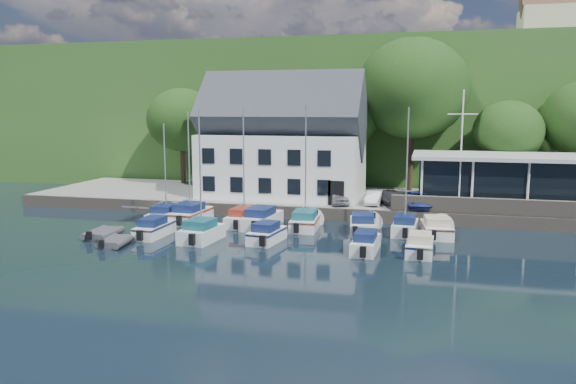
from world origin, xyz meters
name	(u,v)px	position (x,y,z in m)	size (l,w,h in m)	color
ground	(327,258)	(0.00, 0.00, 0.00)	(180.00, 180.00, 0.00)	black
quay	(362,202)	(0.00, 17.50, 0.50)	(60.00, 13.00, 1.00)	gray
quay_face	(352,216)	(0.00, 11.00, 0.50)	(60.00, 0.30, 1.00)	#675E53
hillside	(395,113)	(0.00, 62.00, 8.00)	(160.00, 75.00, 16.00)	#2F5A21
field_patch	(446,64)	(8.00, 70.00, 16.15)	(50.00, 30.00, 0.30)	#5A6B35
farmhouse	(560,22)	(22.00, 52.00, 20.10)	(10.40, 7.00, 8.20)	beige
harbor_building	(283,147)	(-7.00, 16.50, 5.35)	(14.40, 8.20, 8.70)	white
club_pavilion	(495,180)	(11.00, 16.00, 3.05)	(13.20, 7.20, 4.10)	black
seawall	(516,207)	(12.00, 11.40, 1.60)	(18.00, 0.50, 1.20)	#675E53
gangway	(148,217)	(-16.50, 9.00, 0.00)	(1.20, 6.00, 1.40)	#B8B8BC
car_silver	(338,197)	(-1.44, 13.12, 1.61)	(1.44, 3.58, 1.22)	#9D9DA1
car_white	(374,198)	(1.46, 13.68, 1.54)	(1.14, 3.28, 1.08)	white
car_dgrey	(392,198)	(2.87, 13.66, 1.58)	(1.62, 3.99, 1.16)	#2B2B2F
car_blue	(418,199)	(4.95, 12.95, 1.67)	(1.54, 3.91, 1.34)	navy
flagpole	(461,150)	(8.07, 12.99, 5.60)	(2.21, 0.20, 9.20)	white
tree_0	(182,136)	(-19.20, 21.88, 5.93)	(7.21, 7.21, 9.86)	black
tree_2	(341,131)	(-2.71, 22.36, 6.58)	(8.17, 8.17, 11.17)	black
tree_3	(412,115)	(3.98, 22.52, 8.17)	(10.49, 10.49, 14.33)	black
tree_4	(507,148)	(12.51, 21.85, 5.25)	(6.22, 6.22, 8.51)	black
boat_r1_0	(165,169)	(-14.12, 7.61, 4.12)	(1.97, 5.90, 8.24)	silver
boat_r1_1	(189,163)	(-12.24, 7.94, 4.62)	(2.25, 6.21, 9.24)	silver
boat_r1_2	(244,169)	(-7.68, 7.59, 4.31)	(1.99, 5.73, 8.63)	silver
boat_r1_3	(262,217)	(-6.29, 7.53, 0.76)	(2.05, 6.60, 1.53)	silver
boat_r1_4	(306,171)	(-2.96, 7.59, 4.31)	(2.02, 5.90, 8.62)	silver
boat_r1_5	(363,223)	(1.30, 7.36, 0.71)	(2.00, 5.52, 1.43)	silver
boat_r1_6	(407,174)	(4.23, 7.66, 4.26)	(1.77, 5.19, 8.51)	silver
boat_r1_7	(437,226)	(6.39, 7.49, 0.71)	(2.08, 5.36, 1.41)	silver
boat_r2_0	(154,226)	(-12.61, 2.69, 0.69)	(1.64, 5.42, 1.39)	silver
boat_r2_1	(200,172)	(-8.88, 2.17, 4.65)	(2.09, 5.17, 9.30)	silver
boat_r2_2	(267,232)	(-4.56, 2.93, 0.69)	(1.74, 4.79, 1.39)	silver
boat_r2_3	(366,241)	(2.09, 2.04, 0.67)	(1.59, 5.32, 1.35)	silver
boat_r2_4	(420,243)	(5.35, 2.27, 0.67)	(1.70, 5.03, 1.35)	silver
dinghy_0	(102,232)	(-15.90, 1.47, 0.37)	(1.89, 3.15, 0.74)	#3C3C41
dinghy_1	(116,240)	(-13.81, -0.32, 0.33)	(1.71, 2.84, 0.66)	#3C3C41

